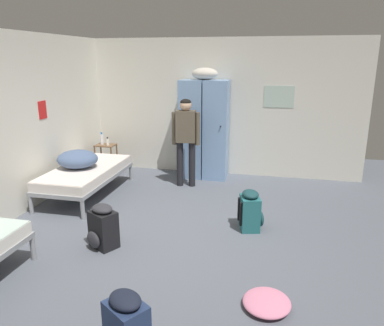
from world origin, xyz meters
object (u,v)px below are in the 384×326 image
Objects in this scene: backpack_teal at (251,211)px; clothes_pile_pink at (267,302)px; person_traveler at (186,135)px; locker_bank at (204,127)px; bed_left_rear at (86,173)px; water_bottle at (102,139)px; lotion_bottle at (108,142)px; bedding_heap at (78,159)px; backpack_black at (103,227)px; shelf_unit at (106,155)px.

backpack_teal reaches higher than clothes_pile_pink.
person_traveler is 3.31× the size of clothes_pile_pink.
locker_bank is 1.09× the size of bed_left_rear.
person_traveler reaches higher than bed_left_rear.
person_traveler is 2.84× the size of backpack_teal.
lotion_bottle is (0.15, -0.06, -0.04)m from water_bottle.
water_bottle is (-1.85, 0.48, -0.26)m from person_traveler.
bed_left_rear is 1.22× the size of person_traveler.
bedding_heap is (-1.83, -1.50, -0.33)m from locker_bank.
bedding_heap is at bearing -86.61° from lotion_bottle.
clothes_pile_pink is (0.28, -1.64, -0.21)m from backpack_teal.
backpack_teal is at bearing 27.88° from backpack_black.
bed_left_rear is at bearing 142.55° from clothes_pile_pink.
water_bottle is (-0.33, 1.31, 0.30)m from bed_left_rear.
lotion_bottle is (-1.91, -0.20, -0.33)m from locker_bank.
bed_left_rear is 3.45× the size of backpack_black.
shelf_unit is 1.21× the size of clothes_pile_pink.
clothes_pile_pink is (3.16, -2.29, -0.58)m from bedding_heap.
bedding_heap is (-0.10, -0.05, 0.25)m from bed_left_rear.
locker_bank is 3.21m from backpack_black.
shelf_unit is at bearing 146.63° from backpack_teal.
lotion_bottle is at bearing 113.64° from backpack_black.
water_bottle is 1.46× the size of lotion_bottle.
bedding_heap is 2.78× the size of water_bottle.
person_traveler is 2.11m from backpack_teal.
water_bottle reaches higher than clothes_pile_pink.
backpack_black is (-1.71, -0.90, 0.00)m from backpack_teal.
backpack_black is (1.18, -1.56, -0.38)m from bedding_heap.
person_traveler is at bearing 115.90° from clothes_pile_pink.
bed_left_rear is 4.02× the size of clothes_pile_pink.
backpack_black is at bearing -66.36° from lotion_bottle.
shelf_unit is 3.19m from backpack_black.
bedding_heap is 1.31m from lotion_bottle.
clothes_pile_pink is at bearing -47.68° from shelf_unit.
bedding_heap is 1.38m from water_bottle.
water_bottle is (-0.23, 1.36, 0.04)m from bedding_heap.
bedding_heap is 0.43× the size of person_traveler.
lotion_bottle is at bearing 166.18° from person_traveler.
backpack_black reaches higher than bed_left_rear.
bedding_heap is at bearing 167.22° from backpack_teal.
bed_left_rear is at bearing -81.82° from lotion_bottle.
bed_left_rear is 1.39m from water_bottle.
backpack_teal is at bearing -32.95° from water_bottle.
water_bottle reaches higher than backpack_teal.
bed_left_rear is at bearing -151.20° from person_traveler.
water_bottle is at bearing 132.85° from clothes_pile_pink.
bed_left_rear is 3.87m from clothes_pile_pink.
clothes_pile_pink is at bearing -64.10° from person_traveler.
person_traveler is 1.93m from water_bottle.
lotion_bottle is (-1.70, 0.42, -0.30)m from person_traveler.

